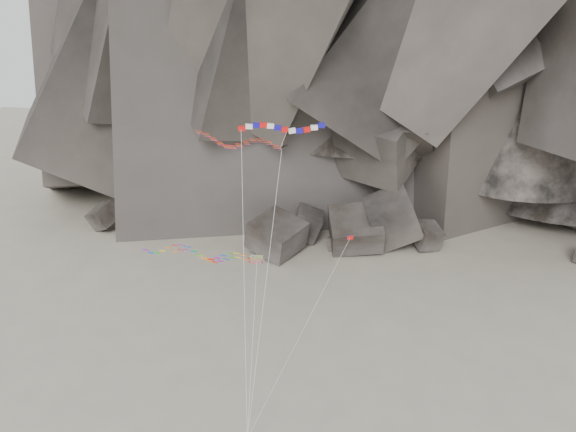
% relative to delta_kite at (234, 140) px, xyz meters
% --- Properties ---
extents(ground, '(260.00, 260.00, 0.00)m').
position_rel_delta_kite_xyz_m(ground, '(4.18, -4.74, -24.32)').
color(ground, gray).
rests_on(ground, ground).
extents(boulder_field, '(80.62, 15.47, 10.30)m').
position_rel_delta_kite_xyz_m(boulder_field, '(6.47, 31.16, -21.91)').
color(boulder_field, '#47423F').
rests_on(boulder_field, ground).
extents(delta_kite, '(9.60, 12.53, 23.96)m').
position_rel_delta_kite_xyz_m(delta_kite, '(0.00, 0.00, 0.00)').
color(delta_kite, red).
rests_on(delta_kite, ground).
extents(banner_kite, '(7.49, 14.21, 24.49)m').
position_rel_delta_kite_xyz_m(banner_kite, '(4.29, 0.40, 1.04)').
color(banner_kite, red).
rests_on(banner_kite, ground).
extents(parafoil_kite, '(14.77, 11.61, 12.33)m').
position_rel_delta_kite_xyz_m(parafoil_kite, '(-4.20, -0.82, -11.25)').
color(parafoil_kite, '#D6E60C').
rests_on(parafoil_kite, ground).
extents(pennant_kite, '(7.04, 12.36, 14.17)m').
position_rel_delta_kite_xyz_m(pennant_kite, '(9.56, -2.17, -11.43)').
color(pennant_kite, red).
rests_on(pennant_kite, ground).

